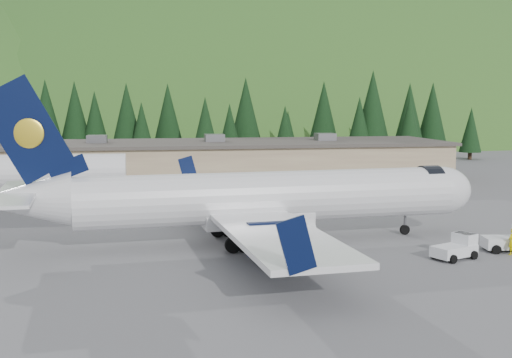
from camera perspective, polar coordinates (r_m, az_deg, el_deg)
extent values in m
plane|color=slate|center=(47.72, 1.23, -5.63)|extent=(600.00, 600.00, 0.00)
cylinder|color=white|center=(47.10, 1.24, -1.59)|extent=(28.18, 6.03, 3.76)
ellipsoid|color=white|center=(52.61, 16.07, -0.97)|extent=(5.17, 4.14, 3.76)
cylinder|color=black|center=(52.05, 15.14, -0.52)|extent=(1.65, 3.20, 3.10)
cone|color=white|center=(45.52, -19.81, -1.79)|extent=(6.28, 4.23, 3.76)
cube|color=white|center=(47.10, 0.07, -3.54)|extent=(8.23, 3.84, 1.00)
cube|color=white|center=(46.76, -1.12, -2.90)|extent=(8.25, 34.30, 0.35)
cube|color=#061033|center=(62.84, -6.04, 0.78)|extent=(2.03, 0.31, 2.87)
cube|color=#061033|center=(30.06, 3.62, -5.91)|extent=(2.03, 0.31, 2.87)
cylinder|color=#061033|center=(52.69, -1.52, -2.72)|extent=(4.37, 2.63, 2.30)
cylinder|color=white|center=(53.14, 0.48, -2.64)|extent=(0.80, 2.48, 2.44)
cube|color=white|center=(52.60, -1.52, -2.13)|extent=(2.21, 0.43, 0.90)
cylinder|color=#061033|center=(41.68, 2.08, -5.30)|extent=(4.37, 2.63, 2.30)
cylinder|color=white|center=(42.25, 4.55, -5.15)|extent=(0.80, 2.48, 2.44)
cube|color=white|center=(41.57, 2.08, -4.56)|extent=(2.21, 0.43, 0.90)
cube|color=#061033|center=(45.06, -19.80, 4.10)|extent=(6.18, 0.80, 7.33)
ellipsoid|color=yellow|center=(45.25, -19.51, 3.87)|extent=(1.99, 0.34, 1.98)
ellipsoid|color=yellow|center=(44.85, -19.56, 3.84)|extent=(1.99, 0.34, 1.98)
cube|color=#061033|center=(45.08, -16.38, 0.92)|extent=(2.77, 0.47, 1.98)
cube|color=white|center=(45.50, -20.46, -1.19)|extent=(3.61, 12.66, 0.22)
cylinder|color=slate|center=(51.55, 13.10, -3.85)|extent=(0.22, 0.22, 1.80)
cylinder|color=black|center=(51.65, 13.09, -4.41)|extent=(0.78, 0.34, 0.76)
cylinder|color=slate|center=(49.39, -2.97, -4.02)|extent=(0.26, 0.26, 2.00)
cylinder|color=black|center=(49.56, -2.51, -4.51)|extent=(1.12, 0.44, 1.10)
cylinder|color=black|center=(49.40, -3.42, -4.56)|extent=(1.12, 0.44, 1.10)
cylinder|color=slate|center=(44.23, -1.57, -5.31)|extent=(0.26, 0.26, 2.00)
cylinder|color=black|center=(44.41, -1.06, -5.85)|extent=(1.12, 0.44, 1.10)
cylinder|color=black|center=(44.24, -2.07, -5.91)|extent=(1.12, 0.44, 1.10)
cylinder|color=white|center=(69.33, -20.61, 0.54)|extent=(22.00, 3.60, 3.60)
cube|color=white|center=(44.59, 17.18, -6.10)|extent=(3.40, 2.60, 0.71)
cube|color=white|center=(45.23, 18.04, -5.16)|extent=(1.49, 1.71, 0.92)
cube|color=black|center=(45.15, 18.06, -4.65)|extent=(1.36, 1.58, 0.10)
cylinder|color=black|center=(45.92, 17.21, -6.08)|extent=(0.61, 0.43, 0.57)
cylinder|color=black|center=(44.93, 18.81, -6.42)|extent=(0.61, 0.43, 0.57)
cylinder|color=black|center=(44.41, 15.51, -6.46)|extent=(0.61, 0.43, 0.57)
cylinder|color=black|center=(43.39, 17.13, -6.83)|extent=(0.61, 0.43, 0.57)
cube|color=white|center=(48.13, 21.45, -5.27)|extent=(3.52, 2.13, 0.77)
cylinder|color=black|center=(48.58, 19.83, -5.45)|extent=(0.65, 0.33, 0.62)
cylinder|color=black|center=(46.98, 20.60, -5.89)|extent=(0.65, 0.33, 0.62)
cube|color=#987E61|center=(84.18, -7.08, 1.43)|extent=(70.00, 16.00, 4.80)
cube|color=#47423D|center=(83.98, -7.11, 3.16)|extent=(71.00, 17.00, 0.40)
cube|color=slate|center=(84.07, -13.95, 3.46)|extent=(2.50, 2.50, 1.00)
cube|color=slate|center=(84.33, -3.71, 3.66)|extent=(2.50, 2.50, 1.00)
cube|color=slate|center=(87.20, 6.16, 3.74)|extent=(2.50, 2.50, 1.00)
imported|color=#E5D200|center=(47.01, 21.81, -5.19)|extent=(0.79, 0.69, 1.82)
cone|color=black|center=(101.75, -21.18, 4.76)|extent=(5.40, 5.40, 11.05)
cone|color=black|center=(111.85, -18.16, 5.36)|extent=(5.88, 5.88, 12.02)
cone|color=black|center=(112.51, -15.77, 5.38)|extent=(5.78, 5.78, 11.82)
cone|color=black|center=(111.30, -14.11, 4.94)|extent=(5.09, 5.09, 10.40)
cone|color=black|center=(109.61, -11.41, 5.38)|extent=(5.64, 5.64, 11.54)
cone|color=black|center=(107.07, -10.12, 4.41)|extent=(4.32, 4.32, 8.85)
cone|color=black|center=(113.36, -7.82, 5.51)|extent=(5.66, 5.66, 11.58)
cone|color=black|center=(102.04, -4.53, 4.63)|extent=(4.65, 4.65, 9.51)
cone|color=black|center=(108.52, -2.35, 4.46)|extent=(4.21, 4.21, 8.60)
cone|color=black|center=(112.64, -0.91, 5.86)|extent=(6.09, 6.09, 12.47)
cone|color=black|center=(104.60, 2.59, 4.26)|extent=(4.07, 4.07, 8.32)
cone|color=black|center=(115.70, 2.85, 4.23)|extent=(3.65, 3.65, 7.47)
cone|color=black|center=(113.70, 6.03, 5.65)|extent=(5.83, 5.83, 11.92)
cone|color=black|center=(111.09, 9.16, 4.77)|extent=(4.69, 4.69, 9.59)
cone|color=black|center=(113.44, 10.31, 6.10)|extent=(6.59, 6.59, 13.49)
cone|color=black|center=(111.77, 13.48, 4.71)|extent=(4.72, 4.72, 9.66)
cone|color=black|center=(119.30, 13.47, 5.50)|extent=(5.74, 5.74, 11.74)
cone|color=black|center=(122.45, 15.39, 5.52)|extent=(5.81, 5.81, 11.88)
cone|color=black|center=(121.23, 18.55, 4.17)|extent=(3.91, 3.91, 8.01)
ellipsoid|color=#286020|center=(268.07, 1.41, -13.94)|extent=(420.00, 300.00, 300.00)
ellipsoid|color=#286020|center=(345.35, 20.24, -9.56)|extent=(392.00, 280.00, 280.00)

